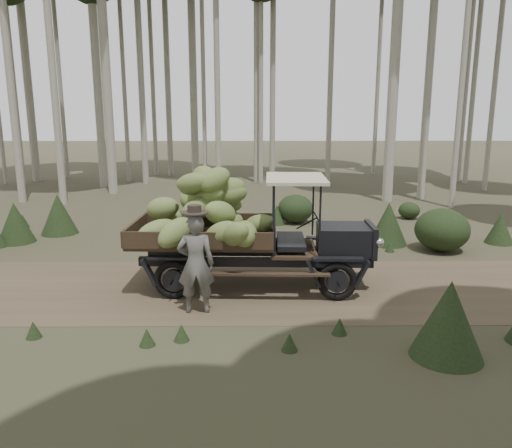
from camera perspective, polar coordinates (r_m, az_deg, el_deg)
The scene contains 5 objects.
ground at distance 11.23m, azimuth -11.58°, elevation -7.25°, with size 120.00×120.00×0.00m, color #473D2B.
dirt_track at distance 11.23m, azimuth -11.58°, elevation -7.23°, with size 70.00×4.00×0.01m, color brown.
banana_truck at distance 10.83m, azimuth -2.96°, elevation 0.69°, with size 5.40×2.89×2.76m.
farmer at distance 9.52m, azimuth -6.90°, elevation -4.41°, with size 0.72×0.54×2.10m.
undergrowth at distance 10.75m, azimuth -8.30°, elevation -5.15°, with size 24.47×20.26×1.37m.
Camera 1 is at (2.15, -10.37, 3.75)m, focal length 35.00 mm.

